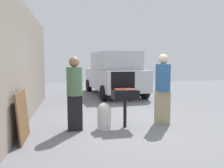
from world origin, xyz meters
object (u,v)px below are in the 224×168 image
at_px(hot_dog_3, 128,90).
at_px(hot_dog_6, 118,89).
at_px(hot_dog_0, 127,89).
at_px(hot_dog_12, 117,89).
at_px(hot_dog_2, 123,89).
at_px(person_left, 75,91).
at_px(bbq_grill, 125,96).
at_px(hot_dog_5, 129,89).
at_px(parked_minivan, 114,74).
at_px(leaning_board, 23,116).
at_px(hot_dog_14, 119,90).
at_px(hot_dog_8, 123,89).
at_px(hot_dog_10, 133,90).
at_px(person_right, 163,87).
at_px(hot_dog_7, 134,90).
at_px(hot_dog_11, 123,88).
at_px(hot_dog_13, 116,89).
at_px(hot_dog_15, 132,89).
at_px(hot_dog_9, 129,89).
at_px(propane_tank, 104,116).
at_px(hot_dog_4, 117,89).
at_px(hot_dog_1, 128,88).

xyz_separation_m(hot_dog_3, hot_dog_6, (-0.19, 0.21, 0.00)).
bearing_deg(hot_dog_0, hot_dog_12, -165.25).
height_order(hot_dog_2, person_left, person_left).
distance_m(bbq_grill, hot_dog_5, 0.19).
bearing_deg(parked_minivan, leaning_board, 55.93).
bearing_deg(person_left, hot_dog_14, 2.96).
relative_size(hot_dog_8, hot_dog_10, 1.00).
distance_m(hot_dog_2, parked_minivan, 5.43).
height_order(hot_dog_8, person_right, person_right).
bearing_deg(leaning_board, hot_dog_12, 12.94).
relative_size(hot_dog_2, hot_dog_7, 1.00).
bearing_deg(hot_dog_0, person_right, 2.22).
bearing_deg(hot_dog_6, hot_dog_11, 25.13).
relative_size(hot_dog_0, hot_dog_13, 1.00).
bearing_deg(hot_dog_11, parked_minivan, 80.88).
height_order(hot_dog_13, person_left, person_left).
distance_m(hot_dog_13, hot_dog_15, 0.37).
xyz_separation_m(hot_dog_8, hot_dog_11, (0.02, 0.14, 0.00)).
relative_size(hot_dog_9, person_right, 0.07).
xyz_separation_m(hot_dog_11, parked_minivan, (0.83, 5.16, 0.10)).
relative_size(hot_dog_6, propane_tank, 0.21).
height_order(bbq_grill, hot_dog_12, hot_dog_12).
bearing_deg(hot_dog_13, hot_dog_12, -92.72).
height_order(hot_dog_9, parked_minivan, parked_minivan).
distance_m(hot_dog_4, hot_dog_10, 0.38).
bearing_deg(bbq_grill, hot_dog_5, -41.83).
relative_size(hot_dog_0, person_left, 0.08).
relative_size(hot_dog_2, hot_dog_4, 1.00).
relative_size(hot_dog_8, hot_dog_15, 1.00).
height_order(hot_dog_5, parked_minivan, parked_minivan).
height_order(hot_dog_3, hot_dog_8, same).
height_order(hot_dog_0, hot_dog_11, same).
bearing_deg(hot_dog_2, hot_dog_0, 42.00).
height_order(hot_dog_10, hot_dog_14, same).
height_order(hot_dog_1, hot_dog_15, same).
bearing_deg(hot_dog_7, propane_tank, 173.55).
bearing_deg(hot_dog_6, hot_dog_2, -53.15).
bearing_deg(hot_dog_6, parked_minivan, 79.60).
bearing_deg(hot_dog_0, hot_dog_2, -138.00).
relative_size(hot_dog_12, hot_dog_13, 1.00).
distance_m(hot_dog_5, hot_dog_9, 0.15).
xyz_separation_m(hot_dog_10, person_left, (-1.35, 0.09, -0.01)).
xyz_separation_m(hot_dog_2, hot_dog_15, (0.21, 0.03, 0.00)).
distance_m(hot_dog_1, person_left, 1.29).
bearing_deg(hot_dog_4, propane_tank, -162.40).
relative_size(hot_dog_7, hot_dog_14, 1.00).
distance_m(hot_dog_9, person_left, 1.30).
height_order(hot_dog_3, hot_dog_13, same).
xyz_separation_m(propane_tank, person_right, (1.50, 0.15, 0.63)).
height_order(hot_dog_0, leaning_board, leaning_board).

